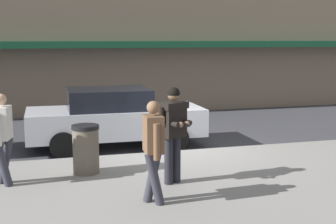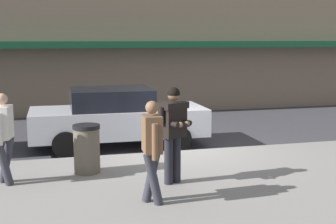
{
  "view_description": "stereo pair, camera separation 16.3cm",
  "coord_description": "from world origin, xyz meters",
  "px_view_note": "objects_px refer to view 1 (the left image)",
  "views": [
    {
      "loc": [
        -3.28,
        -10.73,
        2.82
      ],
      "look_at": [
        -1.0,
        -2.63,
        1.49
      ],
      "focal_mm": 50.0,
      "sensor_mm": 36.0,
      "label": 1
    },
    {
      "loc": [
        -3.13,
        -10.78,
        2.82
      ],
      "look_at": [
        -1.0,
        -2.63,
        1.49
      ],
      "focal_mm": 50.0,
      "sensor_mm": 36.0,
      "label": 2
    }
  ],
  "objects_px": {
    "man_texting_on_phone": "(173,125)",
    "trash_bin": "(86,149)",
    "pedestrian_dark_coat": "(153,146)",
    "parked_sedan_mid": "(114,117)",
    "pedestrian_in_light_coat": "(2,133)"
  },
  "relations": [
    {
      "from": "man_texting_on_phone",
      "to": "trash_bin",
      "type": "relative_size",
      "value": 1.84
    },
    {
      "from": "man_texting_on_phone",
      "to": "pedestrian_dark_coat",
      "type": "xyz_separation_m",
      "value": [
        -0.61,
        -0.95,
        -0.14
      ]
    },
    {
      "from": "man_texting_on_phone",
      "to": "pedestrian_dark_coat",
      "type": "relative_size",
      "value": 1.06
    },
    {
      "from": "parked_sedan_mid",
      "to": "pedestrian_in_light_coat",
      "type": "relative_size",
      "value": 2.66
    },
    {
      "from": "man_texting_on_phone",
      "to": "pedestrian_in_light_coat",
      "type": "distance_m",
      "value": 3.11
    },
    {
      "from": "parked_sedan_mid",
      "to": "man_texting_on_phone",
      "type": "distance_m",
      "value": 3.89
    },
    {
      "from": "man_texting_on_phone",
      "to": "pedestrian_in_light_coat",
      "type": "bearing_deg",
      "value": 166.05
    },
    {
      "from": "man_texting_on_phone",
      "to": "parked_sedan_mid",
      "type": "bearing_deg",
      "value": 97.06
    },
    {
      "from": "pedestrian_in_light_coat",
      "to": "pedestrian_dark_coat",
      "type": "height_order",
      "value": "same"
    },
    {
      "from": "man_texting_on_phone",
      "to": "pedestrian_dark_coat",
      "type": "distance_m",
      "value": 1.14
    },
    {
      "from": "man_texting_on_phone",
      "to": "pedestrian_in_light_coat",
      "type": "height_order",
      "value": "man_texting_on_phone"
    },
    {
      "from": "pedestrian_dark_coat",
      "to": "parked_sedan_mid",
      "type": "bearing_deg",
      "value": 88.37
    },
    {
      "from": "pedestrian_dark_coat",
      "to": "trash_bin",
      "type": "height_order",
      "value": "pedestrian_dark_coat"
    },
    {
      "from": "pedestrian_in_light_coat",
      "to": "trash_bin",
      "type": "relative_size",
      "value": 1.74
    },
    {
      "from": "parked_sedan_mid",
      "to": "pedestrian_dark_coat",
      "type": "xyz_separation_m",
      "value": [
        -0.14,
        -4.78,
        0.32
      ]
    }
  ]
}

